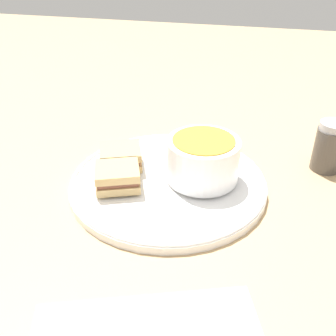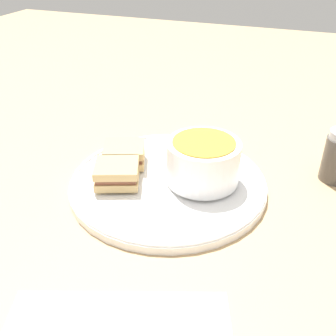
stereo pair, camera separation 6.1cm
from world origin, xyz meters
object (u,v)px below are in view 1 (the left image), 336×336
at_px(spoon, 181,148).
at_px(salt_shaker, 329,147).
at_px(sandwich_half_near, 121,157).
at_px(sandwich_half_far, 118,176).
at_px(soup_bowl, 203,159).

bearing_deg(spoon, salt_shaker, -145.31).
xyz_separation_m(sandwich_half_near, salt_shaker, (0.33, 0.10, 0.01)).
distance_m(spoon, salt_shaker, 0.25).
distance_m(spoon, sandwich_half_near, 0.11).
distance_m(spoon, sandwich_half_far, 0.15).
bearing_deg(salt_shaker, sandwich_half_near, -163.33).
distance_m(sandwich_half_near, salt_shaker, 0.35).
bearing_deg(sandwich_half_far, salt_shaker, 26.24).
xyz_separation_m(soup_bowl, sandwich_half_far, (-0.12, -0.05, -0.02)).
bearing_deg(salt_shaker, sandwich_half_far, -153.76).
bearing_deg(soup_bowl, salt_shaker, 27.85).
relative_size(sandwich_half_far, salt_shaker, 0.96).
height_order(sandwich_half_near, sandwich_half_far, same).
xyz_separation_m(spoon, salt_shaker, (0.25, 0.02, 0.02)).
height_order(spoon, sandwich_half_far, sandwich_half_far).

